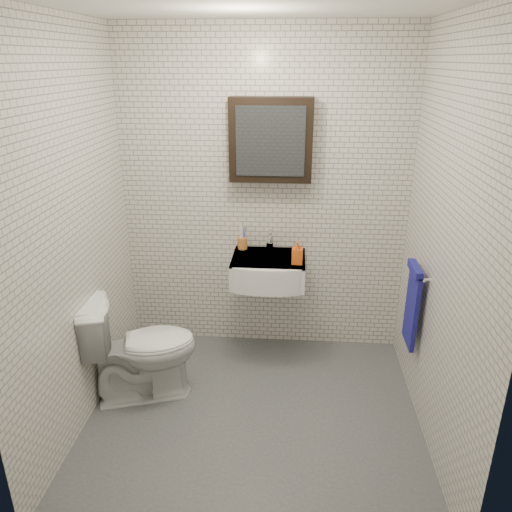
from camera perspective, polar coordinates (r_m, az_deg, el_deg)
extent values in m
cube|color=#4A4D51|center=(3.53, -0.27, -17.76)|extent=(2.20, 2.00, 0.01)
cube|color=silver|center=(3.86, 0.94, 6.66)|extent=(2.20, 0.02, 2.50)
cube|color=silver|center=(2.00, -2.74, -8.25)|extent=(2.20, 0.02, 2.50)
cube|color=silver|center=(3.19, -20.43, 2.01)|extent=(0.02, 2.00, 2.50)
cube|color=silver|center=(3.02, 20.93, 0.91)|extent=(0.02, 2.00, 2.50)
cube|color=white|center=(2.74, -0.37, 26.93)|extent=(2.20, 2.00, 0.02)
cube|color=white|center=(3.81, 1.43, -1.53)|extent=(0.55, 0.45, 0.20)
cylinder|color=silver|center=(3.79, 1.46, -0.19)|extent=(0.31, 0.31, 0.02)
cylinder|color=silver|center=(3.79, 1.46, -0.07)|extent=(0.04, 0.04, 0.01)
cube|color=white|center=(3.77, 1.44, -0.20)|extent=(0.55, 0.45, 0.01)
cylinder|color=silver|center=(3.91, 1.58, 1.17)|extent=(0.06, 0.06, 0.06)
cylinder|color=silver|center=(3.89, 1.59, 2.00)|extent=(0.03, 0.03, 0.08)
cylinder|color=silver|center=(3.82, 1.55, 2.12)|extent=(0.02, 0.12, 0.02)
cube|color=silver|center=(3.90, 1.62, 2.91)|extent=(0.02, 0.09, 0.01)
cube|color=black|center=(3.70, 1.71, 13.11)|extent=(0.60, 0.14, 0.60)
cube|color=#3F444C|center=(3.62, 1.65, 12.94)|extent=(0.49, 0.01, 0.49)
cylinder|color=silver|center=(3.43, 18.13, -1.69)|extent=(0.02, 0.30, 0.02)
cylinder|color=silver|center=(3.56, 18.00, -0.87)|extent=(0.04, 0.02, 0.02)
cylinder|color=silver|center=(3.32, 18.94, -2.57)|extent=(0.04, 0.02, 0.02)
cube|color=#2622A0|center=(3.54, 17.39, -5.70)|extent=(0.03, 0.26, 0.54)
cube|color=#2622A0|center=(3.42, 17.75, -1.45)|extent=(0.05, 0.26, 0.05)
cylinder|color=#C77431|center=(3.92, -1.55, 1.48)|extent=(0.10, 0.10, 0.09)
cylinder|color=white|center=(3.89, -1.78, 2.28)|extent=(0.02, 0.03, 0.18)
cylinder|color=#3E4DC7|center=(3.90, -1.41, 2.15)|extent=(0.01, 0.02, 0.16)
cylinder|color=white|center=(3.91, -1.61, 2.45)|extent=(0.02, 0.03, 0.19)
cylinder|color=#3E4DC7|center=(3.91, -1.30, 2.29)|extent=(0.02, 0.04, 0.17)
imported|color=#FF551A|center=(3.63, 4.75, 0.44)|extent=(0.08, 0.08, 0.18)
imported|color=white|center=(3.60, -13.02, -10.13)|extent=(0.85, 0.64, 0.77)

